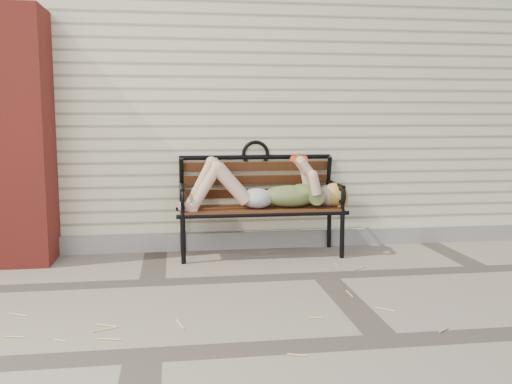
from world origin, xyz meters
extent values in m
plane|color=gray|center=(0.00, 0.00, 0.00)|extent=(80.00, 80.00, 0.00)
cube|color=beige|center=(0.00, 3.00, 1.50)|extent=(8.00, 4.00, 3.00)
cube|color=#AFAC9E|center=(0.00, 0.97, 0.07)|extent=(8.00, 0.10, 0.15)
cube|color=maroon|center=(-2.30, 0.75, 1.00)|extent=(0.50, 0.50, 2.00)
cylinder|color=black|center=(-1.02, 0.50, 0.20)|extent=(0.04, 0.04, 0.40)
cylinder|color=black|center=(-1.02, 0.89, 0.20)|extent=(0.04, 0.04, 0.40)
cylinder|color=black|center=(0.28, 0.50, 0.20)|extent=(0.04, 0.04, 0.40)
cylinder|color=black|center=(0.28, 0.89, 0.20)|extent=(0.04, 0.04, 0.40)
cube|color=#553116|center=(-0.37, 0.69, 0.40)|extent=(1.34, 0.43, 0.03)
cylinder|color=black|center=(-0.37, 0.50, 0.38)|extent=(1.41, 0.04, 0.04)
cylinder|color=black|center=(-0.37, 0.89, 0.38)|extent=(1.41, 0.04, 0.04)
torus|color=black|center=(-0.37, 0.99, 0.84)|extent=(0.24, 0.03, 0.24)
ellipsoid|color=#092E3F|center=(-0.12, 0.67, 0.50)|extent=(0.48, 0.27, 0.18)
ellipsoid|color=#092E3F|center=(-0.02, 0.67, 0.53)|extent=(0.23, 0.26, 0.14)
ellipsoid|color=#ACACB1|center=(-0.40, 0.67, 0.49)|extent=(0.26, 0.30, 0.17)
sphere|color=#DDAE95|center=(0.22, 0.67, 0.50)|extent=(0.19, 0.19, 0.19)
ellipsoid|color=gold|center=(0.27, 0.67, 0.51)|extent=(0.22, 0.22, 0.20)
cube|color=red|center=(-0.05, 0.67, 0.84)|extent=(0.12, 0.02, 0.02)
cube|color=white|center=(-0.05, 0.63, 0.81)|extent=(0.12, 0.08, 0.04)
cube|color=white|center=(-0.05, 0.70, 0.81)|extent=(0.12, 0.08, 0.04)
cube|color=red|center=(-0.05, 0.63, 0.82)|extent=(0.13, 0.08, 0.05)
cube|color=red|center=(-0.05, 0.71, 0.82)|extent=(0.13, 0.08, 0.05)
cylinder|color=#DDCA6B|center=(-1.00, -1.35, 0.01)|extent=(0.11, 0.08, 0.01)
cylinder|color=#DDCA6B|center=(-1.45, -1.06, 0.01)|extent=(0.07, 0.05, 0.01)
cylinder|color=#DDCA6B|center=(-0.29, -1.00, 0.01)|extent=(0.10, 0.08, 0.01)
cylinder|color=#DDCA6B|center=(-0.05, 0.03, 0.01)|extent=(0.15, 0.09, 0.01)
cylinder|color=#DDCA6B|center=(0.32, -1.24, 0.01)|extent=(0.02, 0.08, 0.01)
cylinder|color=#DDCA6B|center=(-2.01, 0.15, 0.01)|extent=(0.12, 0.09, 0.01)
cylinder|color=#DDCA6B|center=(-1.37, -0.28, 0.01)|extent=(0.07, 0.06, 0.01)
cylinder|color=#DDCA6B|center=(-0.26, -0.80, 0.01)|extent=(0.10, 0.08, 0.01)
cylinder|color=#DDCA6B|center=(-1.65, -0.58, 0.01)|extent=(0.05, 0.06, 0.01)
cylinder|color=#DDCA6B|center=(-0.97, -0.59, 0.01)|extent=(0.09, 0.03, 0.01)
cylinder|color=#DDCA6B|center=(-0.06, -0.63, 0.01)|extent=(0.07, 0.14, 0.01)
cylinder|color=#DDCA6B|center=(0.42, -0.52, 0.01)|extent=(0.15, 0.02, 0.01)
camera|label=1|loc=(-1.09, -3.97, 1.16)|focal=40.00mm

